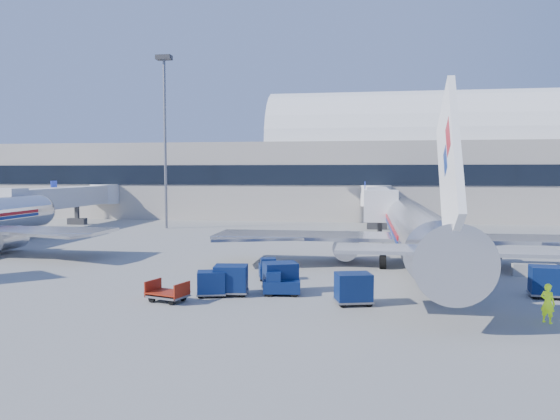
% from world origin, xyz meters
% --- Properties ---
extents(ground, '(260.00, 260.00, 0.00)m').
position_xyz_m(ground, '(0.00, 0.00, 0.00)').
color(ground, gray).
rests_on(ground, ground).
extents(terminal, '(170.00, 28.15, 21.00)m').
position_xyz_m(terminal, '(-13.60, 55.96, 7.52)').
color(terminal, '#B2AA9E').
rests_on(terminal, ground).
extents(airliner_main, '(32.00, 37.26, 12.07)m').
position_xyz_m(airliner_main, '(10.00, 4.51, 2.93)').
color(airliner_main, silver).
rests_on(airliner_main, ground).
extents(jetbridge_near, '(4.40, 27.50, 6.25)m').
position_xyz_m(jetbridge_near, '(7.60, 30.81, 3.93)').
color(jetbridge_near, silver).
rests_on(jetbridge_near, ground).
extents(jetbridge_mid, '(4.40, 27.50, 6.25)m').
position_xyz_m(jetbridge_mid, '(-34.40, 30.81, 3.93)').
color(jetbridge_mid, silver).
rests_on(jetbridge_mid, ground).
extents(mast_west, '(2.00, 1.20, 22.60)m').
position_xyz_m(mast_west, '(-20.00, 30.00, 14.79)').
color(mast_west, slate).
rests_on(mast_west, ground).
extents(barrier_near, '(3.00, 0.55, 0.90)m').
position_xyz_m(barrier_near, '(18.00, 2.00, 0.45)').
color(barrier_near, '#9E9E96').
rests_on(barrier_near, ground).
extents(tug_lead, '(2.32, 1.33, 1.45)m').
position_xyz_m(tug_lead, '(0.98, -6.64, 0.66)').
color(tug_lead, '#091A47').
rests_on(tug_lead, ground).
extents(tug_right, '(2.65, 2.38, 1.57)m').
position_xyz_m(tug_right, '(11.38, -2.48, 0.71)').
color(tug_right, '#091A47').
rests_on(tug_right, ground).
extents(tug_left, '(1.70, 2.56, 1.53)m').
position_xyz_m(tug_left, '(-0.66, -1.82, 0.70)').
color(tug_left, '#091A47').
rests_on(tug_left, ground).
extents(cart_train_a, '(2.55, 2.26, 1.86)m').
position_xyz_m(cart_train_a, '(0.86, -5.82, 0.99)').
color(cart_train_a, '#091A47').
rests_on(cart_train_a, ground).
extents(cart_train_b, '(2.22, 1.79, 1.82)m').
position_xyz_m(cart_train_b, '(-1.99, -7.06, 0.97)').
color(cart_train_b, '#091A47').
rests_on(cart_train_b, ground).
extents(cart_train_c, '(2.01, 1.72, 1.52)m').
position_xyz_m(cart_train_c, '(-3.06, -7.59, 0.81)').
color(cart_train_c, '#091A47').
rests_on(cart_train_c, ground).
extents(cart_solo_near, '(2.37, 2.03, 1.79)m').
position_xyz_m(cart_solo_near, '(5.40, -8.34, 0.96)').
color(cart_solo_near, '#091A47').
rests_on(cart_solo_near, ground).
extents(cart_solo_far, '(2.30, 1.85, 1.87)m').
position_xyz_m(cart_solo_far, '(16.78, -4.87, 1.00)').
color(cart_solo_far, '#091A47').
rests_on(cart_solo_far, ground).
extents(cart_open_red, '(2.53, 2.11, 0.58)m').
position_xyz_m(cart_open_red, '(-5.16, -9.26, 0.42)').
color(cart_open_red, slate).
rests_on(cart_open_red, ground).
extents(ramp_worker, '(0.84, 0.84, 1.97)m').
position_xyz_m(ramp_worker, '(14.96, -10.60, 0.99)').
color(ramp_worker, '#A1EC18').
rests_on(ramp_worker, ground).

